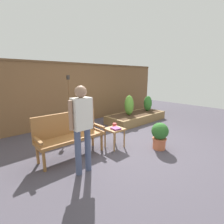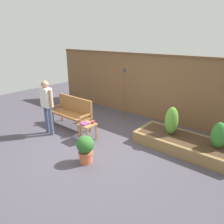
{
  "view_description": "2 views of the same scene",
  "coord_description": "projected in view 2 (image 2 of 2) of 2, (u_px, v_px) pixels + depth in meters",
  "views": [
    {
      "loc": [
        -2.95,
        -2.72,
        1.72
      ],
      "look_at": [
        0.1,
        0.71,
        0.7
      ],
      "focal_mm": 26.38,
      "sensor_mm": 36.0,
      "label": 1
    },
    {
      "loc": [
        3.35,
        -3.47,
        2.67
      ],
      "look_at": [
        -0.21,
        0.85,
        0.64
      ],
      "focal_mm": 33.45,
      "sensor_mm": 36.0,
      "label": 2
    }
  ],
  "objects": [
    {
      "name": "person_by_bench",
      "position": [
        47.0,
        103.0,
        5.77
      ],
      "size": [
        0.47,
        0.2,
        1.56
      ],
      "color": "#475170",
      "rests_on": "ground_plane"
    },
    {
      "name": "cup_on_table",
      "position": [
        93.0,
        122.0,
        5.55
      ],
      "size": [
        0.13,
        0.1,
        0.08
      ],
      "color": "#CC4C47",
      "rests_on": "side_table"
    },
    {
      "name": "tiki_torch",
      "position": [
        125.0,
        85.0,
        6.79
      ],
      "size": [
        0.1,
        0.1,
        1.73
      ],
      "color": "brown",
      "rests_on": "ground_plane"
    },
    {
      "name": "side_table",
      "position": [
        87.0,
        127.0,
        5.57
      ],
      "size": [
        0.4,
        0.4,
        0.48
      ],
      "color": "#9E7042",
      "rests_on": "ground_plane"
    },
    {
      "name": "book_on_table",
      "position": [
        85.0,
        124.0,
        5.51
      ],
      "size": [
        0.2,
        0.21,
        0.04
      ],
      "primitive_type": "cube",
      "rotation": [
        0.0,
        0.0,
        -0.06
      ],
      "color": "#7F3875",
      "rests_on": "side_table"
    },
    {
      "name": "potted_boxwood",
      "position": [
        85.0,
        148.0,
        4.59
      ],
      "size": [
        0.39,
        0.39,
        0.64
      ],
      "color": "#C66642",
      "rests_on": "ground_plane"
    },
    {
      "name": "shrub_far_corner",
      "position": [
        219.0,
        135.0,
        4.62
      ],
      "size": [
        0.32,
        0.32,
        0.61
      ],
      "color": "brown",
      "rests_on": "raised_planter_bed"
    },
    {
      "name": "shrub_near_bench",
      "position": [
        172.0,
        121.0,
        5.27
      ],
      "size": [
        0.33,
        0.33,
        0.72
      ],
      "color": "brown",
      "rests_on": "raised_planter_bed"
    },
    {
      "name": "ground_plane",
      "position": [
        97.0,
        145.0,
        5.43
      ],
      "size": [
        14.0,
        14.0,
        0.0
      ],
      "primitive_type": "plane",
      "color": "#47424C"
    },
    {
      "name": "fence_back",
      "position": [
        150.0,
        87.0,
        6.94
      ],
      "size": [
        8.4,
        0.14,
        2.16
      ],
      "color": "brown",
      "rests_on": "ground_plane"
    },
    {
      "name": "raised_planter_bed",
      "position": [
        184.0,
        144.0,
        5.2
      ],
      "size": [
        2.4,
        1.0,
        0.3
      ],
      "color": "olive",
      "rests_on": "ground_plane"
    },
    {
      "name": "garden_bench",
      "position": [
        72.0,
        110.0,
        6.38
      ],
      "size": [
        1.44,
        0.48,
        0.94
      ],
      "color": "#936033",
      "rests_on": "ground_plane"
    }
  ]
}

